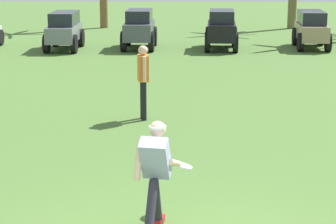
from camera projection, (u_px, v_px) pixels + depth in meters
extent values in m
cylinder|color=#23232D|center=(156.00, 203.00, 8.21)|extent=(0.18, 0.37, 0.72)
cube|color=red|center=(159.00, 221.00, 8.44)|extent=(0.15, 0.27, 0.10)
cylinder|color=#23232D|center=(151.00, 212.00, 7.92)|extent=(0.20, 0.45, 0.69)
cube|color=#9EA3D1|center=(155.00, 158.00, 8.04)|extent=(0.42, 0.49, 0.57)
sphere|color=beige|center=(158.00, 129.00, 8.08)|extent=(0.25, 0.25, 0.21)
cylinder|color=white|center=(158.00, 127.00, 8.07)|extent=(0.25, 0.25, 0.03)
cylinder|color=beige|center=(174.00, 163.00, 8.30)|extent=(0.19, 0.58, 0.27)
cylinder|color=beige|center=(139.00, 160.00, 8.04)|extent=(0.13, 0.29, 0.49)
cylinder|color=white|center=(183.00, 166.00, 8.79)|extent=(0.33, 0.33, 0.10)
cylinder|color=black|center=(144.00, 101.00, 13.58)|extent=(0.13, 0.13, 0.82)
cylinder|color=black|center=(143.00, 99.00, 13.75)|extent=(0.13, 0.13, 0.82)
cube|color=orange|center=(143.00, 68.00, 13.50)|extent=(0.26, 0.37, 0.54)
cylinder|color=beige|center=(144.00, 69.00, 13.30)|extent=(0.08, 0.08, 0.52)
cylinder|color=beige|center=(142.00, 66.00, 13.70)|extent=(0.08, 0.08, 0.52)
sphere|color=beige|center=(143.00, 50.00, 13.42)|extent=(0.23, 0.23, 0.20)
cylinder|color=black|center=(0.00, 37.00, 24.55)|extent=(0.20, 0.61, 0.60)
cube|color=slate|center=(64.00, 33.00, 23.40)|extent=(0.98, 2.41, 0.55)
cube|color=#1E232B|center=(64.00, 18.00, 23.43)|extent=(0.86, 1.81, 0.46)
cylinder|color=black|center=(55.00, 38.00, 24.29)|extent=(0.19, 0.66, 0.66)
cylinder|color=black|center=(81.00, 38.00, 24.27)|extent=(0.19, 0.66, 0.66)
cylinder|color=black|center=(46.00, 44.00, 22.66)|extent=(0.19, 0.66, 0.66)
cylinder|color=black|center=(74.00, 44.00, 22.64)|extent=(0.19, 0.66, 0.66)
cube|color=#474C51|center=(139.00, 30.00, 23.67)|extent=(1.06, 2.38, 0.60)
cube|color=#1E232B|center=(139.00, 16.00, 23.59)|extent=(0.91, 1.58, 0.44)
cylinder|color=black|center=(128.00, 36.00, 24.52)|extent=(0.20, 0.73, 0.72)
cylinder|color=black|center=(154.00, 36.00, 24.47)|extent=(0.20, 0.73, 0.72)
cylinder|color=black|center=(124.00, 41.00, 23.00)|extent=(0.20, 0.73, 0.72)
cylinder|color=black|center=(151.00, 42.00, 22.96)|extent=(0.20, 0.73, 0.72)
cube|color=black|center=(221.00, 31.00, 23.50)|extent=(1.12, 2.41, 0.60)
cube|color=#1E232B|center=(222.00, 16.00, 23.43)|extent=(0.96, 1.60, 0.44)
cylinder|color=black|center=(208.00, 36.00, 24.37)|extent=(0.22, 0.73, 0.72)
cylinder|color=black|center=(234.00, 37.00, 24.30)|extent=(0.22, 0.73, 0.72)
cylinder|color=black|center=(207.00, 42.00, 22.86)|extent=(0.22, 0.73, 0.72)
cylinder|color=black|center=(236.00, 42.00, 22.79)|extent=(0.22, 0.73, 0.72)
cube|color=#998466|center=(311.00, 32.00, 23.74)|extent=(1.11, 2.45, 0.55)
cube|color=#1E232B|center=(312.00, 17.00, 23.76)|extent=(0.95, 1.85, 0.46)
cylinder|color=black|center=(295.00, 36.00, 24.65)|extent=(0.22, 0.67, 0.66)
cylinder|color=black|center=(321.00, 37.00, 24.58)|extent=(0.22, 0.67, 0.66)
cylinder|color=black|center=(300.00, 42.00, 23.03)|extent=(0.22, 0.67, 0.66)
cylinder|color=black|center=(328.00, 42.00, 22.96)|extent=(0.22, 0.67, 0.66)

